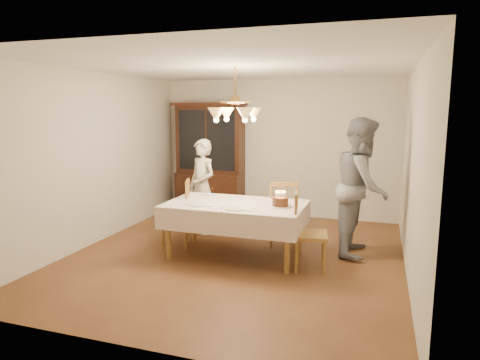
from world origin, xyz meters
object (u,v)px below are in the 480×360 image
(china_hutch, at_px, (210,161))
(birthday_cake, at_px, (280,202))
(dining_table, at_px, (235,208))
(chair_far_side, at_px, (283,217))
(elderly_woman, at_px, (202,187))

(china_hutch, distance_m, birthday_cake, 3.00)
(dining_table, height_order, birthday_cake, birthday_cake)
(chair_far_side, xyz_separation_m, elderly_woman, (-1.42, 0.24, 0.34))
(chair_far_side, relative_size, elderly_woman, 0.64)
(dining_table, xyz_separation_m, china_hutch, (-1.29, 2.25, 0.36))
(dining_table, xyz_separation_m, elderly_woman, (-0.89, 0.91, 0.10))
(chair_far_side, bearing_deg, dining_table, -128.06)
(elderly_woman, bearing_deg, dining_table, -15.20)
(dining_table, height_order, china_hutch, china_hutch)
(dining_table, height_order, chair_far_side, chair_far_side)
(china_hutch, xyz_separation_m, birthday_cake, (1.93, -2.28, -0.22))
(birthday_cake, bearing_deg, elderly_woman, 148.28)
(dining_table, bearing_deg, china_hutch, 119.81)
(china_hutch, height_order, birthday_cake, china_hutch)
(dining_table, xyz_separation_m, chair_far_side, (0.53, 0.67, -0.24))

